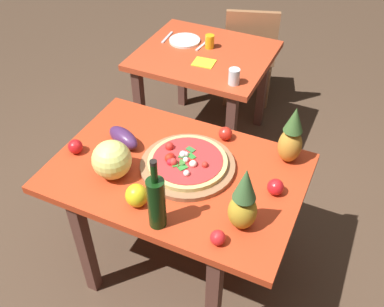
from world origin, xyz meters
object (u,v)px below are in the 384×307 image
wine_bottle (156,202)px  pizza (186,161)px  tomato_by_bottle (275,187)px  tomato_near_board (75,147)px  pizza_board (188,166)px  pineapple_left (291,138)px  bell_pepper (137,195)px  melon (112,160)px  fork_utensil (167,37)px  tomato_at_corner (218,238)px  pineapple_right (243,202)px  dinner_plate (185,41)px  display_table (177,184)px  tomato_beside_pepper (225,133)px  drinking_glass_water (234,77)px  knife_utensil (203,45)px  dining_chair (250,50)px  background_table (204,68)px  eggplant (123,138)px  drinking_glass_juice (210,42)px  napkin_folded (204,63)px

wine_bottle → pizza: bearing=96.1°
tomato_by_bottle → tomato_near_board: 1.00m
pizza_board → pineapple_left: (0.42, 0.26, 0.13)m
pizza_board → bell_pepper: bearing=-108.7°
melon → tomato_near_board: bearing=167.6°
pizza → fork_utensil: size_ratio=2.14×
tomato_at_corner → fork_utensil: bearing=123.7°
pineapple_right → fork_utensil: 1.77m
pineapple_left → tomato_by_bottle: 0.27m
pineapple_right → tomato_by_bottle: bearing=72.5°
pizza → dinner_plate: (-0.57, 1.18, -0.03)m
display_table → tomato_beside_pepper: bearing=68.7°
melon → drinking_glass_water: size_ratio=1.87×
wine_bottle → tomato_near_board: wine_bottle is taller
tomato_by_bottle → knife_utensil: tomato_by_bottle is taller
dining_chair → tomato_beside_pepper: (0.34, -1.42, 0.28)m
pineapple_right → background_table: bearing=119.5°
knife_utensil → tomato_beside_pepper: bearing=-54.4°
pizza_board → melon: melon is taller
background_table → knife_utensil: 0.16m
drinking_glass_water → fork_utensil: bearing=150.2°
eggplant → tomato_at_corner: size_ratio=3.11×
pizza → fork_utensil: (-0.71, 1.18, -0.04)m
melon → dinner_plate: (-0.28, 1.36, -0.09)m
tomato_beside_pepper → drinking_glass_water: drinking_glass_water is taller
pineapple_left → eggplant: bearing=-163.3°
melon → knife_utensil: bearing=95.8°
dining_chair → eggplant: dining_chair is taller
dinner_plate → dining_chair: bearing=58.6°
melon → fork_utensil: (-0.42, 1.36, -0.09)m
tomato_beside_pepper → drinking_glass_juice: 1.00m
bell_pepper → drinking_glass_water: size_ratio=1.11×
drinking_glass_water → dinner_plate: 0.63m
dinner_plate → display_table: bearing=-66.1°
display_table → bell_pepper: 0.31m
pineapple_left → dinner_plate: (-1.00, 0.92, -0.13)m
pineapple_right → wine_bottle: bearing=-156.5°
drinking_glass_water → tomato_beside_pepper: bearing=-74.0°
tomato_beside_pepper → tomato_near_board: size_ratio=0.97×
fork_utensil → pineapple_right: bearing=-56.5°
tomato_at_corner → drinking_glass_juice: size_ratio=0.69×
pineapple_right → napkin_folded: 1.37m
knife_utensil → tomato_near_board: bearing=-89.9°
drinking_glass_juice → drinking_glass_water: drinking_glass_water is taller
pizza_board → napkin_folded: bearing=109.2°
pineapple_right → melon: (-0.65, 0.04, -0.05)m
dinner_plate → bell_pepper: bearing=-72.2°
drinking_glass_water → knife_utensil: (-0.37, 0.37, -0.05)m
pineapple_left → eggplant: (-0.79, -0.24, -0.09)m
napkin_folded → fork_utensil: bearing=150.3°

